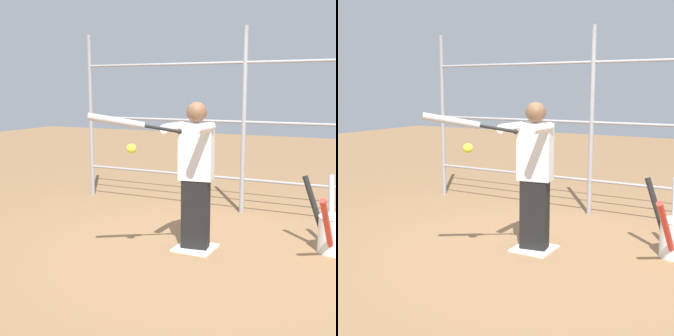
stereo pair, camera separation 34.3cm
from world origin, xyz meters
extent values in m
plane|color=olive|center=(0.00, 0.00, 0.00)|extent=(24.00, 24.00, 0.00)
cube|color=white|center=(0.00, 0.00, 0.01)|extent=(0.40, 0.40, 0.02)
cylinder|color=#939399|center=(0.00, -1.60, 1.23)|extent=(0.06, 0.06, 2.45)
cylinder|color=#939399|center=(2.43, -1.60, 1.23)|extent=(0.06, 0.06, 2.45)
cylinder|color=#939399|center=(0.00, -1.60, 0.46)|extent=(4.85, 0.04, 0.04)
cylinder|color=#939399|center=(0.00, -1.60, 1.23)|extent=(4.85, 0.04, 0.04)
cylinder|color=#939399|center=(0.00, -1.60, 1.99)|extent=(4.85, 0.04, 0.04)
cube|color=black|center=(0.00, 0.00, 0.37)|extent=(0.30, 0.21, 0.74)
cube|color=white|center=(0.00, 0.00, 1.03)|extent=(0.36, 0.24, 0.58)
sphere|color=brown|center=(0.00, 0.00, 1.42)|extent=(0.21, 0.21, 0.21)
cylinder|color=white|center=(-0.15, 0.18, 1.29)|extent=(0.09, 0.41, 0.09)
cylinder|color=white|center=(0.15, 0.23, 1.29)|extent=(0.09, 0.41, 0.09)
sphere|color=black|center=(0.00, 0.41, 1.27)|extent=(0.05, 0.05, 0.05)
cylinder|color=black|center=(0.13, 0.52, 1.30)|extent=(0.28, 0.25, 0.09)
cylinder|color=#B2B2B7|center=(0.44, 0.80, 1.37)|extent=(0.43, 0.39, 0.16)
sphere|color=yellow|center=(0.40, 0.61, 1.11)|extent=(0.10, 0.10, 0.10)
cylinder|color=white|center=(-1.31, -0.52, 0.19)|extent=(0.31, 0.31, 0.38)
torus|color=white|center=(-1.31, -0.52, 0.38)|extent=(0.32, 0.32, 0.01)
cylinder|color=#B2B2B7|center=(-1.26, -0.67, 0.40)|extent=(0.14, 0.27, 0.74)
cylinder|color=black|center=(-1.11, -0.58, 0.40)|extent=(0.34, 0.16, 0.74)
cylinder|color=red|center=(-1.28, -0.18, 0.36)|extent=(0.10, 0.60, 0.68)
camera|label=1|loc=(-1.81, 4.34, 1.66)|focal=50.00mm
camera|label=2|loc=(-2.11, 4.17, 1.66)|focal=50.00mm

